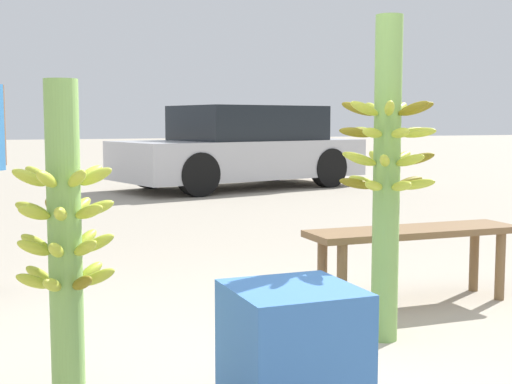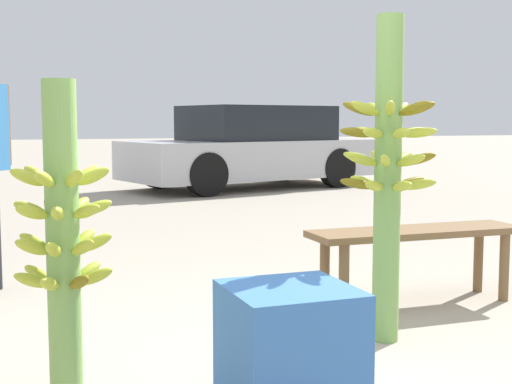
# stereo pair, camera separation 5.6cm
# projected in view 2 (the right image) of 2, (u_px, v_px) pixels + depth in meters

# --- Properties ---
(banana_stalk_left) EXTENTS (0.39, 0.39, 1.27)m
(banana_stalk_left) POSITION_uv_depth(u_px,v_px,m) (63.00, 241.00, 2.72)
(banana_stalk_left) COLOR #7AA851
(banana_stalk_left) RESTS_ON ground_plane
(banana_stalk_center) EXTENTS (0.49, 0.49, 1.63)m
(banana_stalk_center) POSITION_uv_depth(u_px,v_px,m) (388.00, 171.00, 3.54)
(banana_stalk_center) COLOR #7AA851
(banana_stalk_center) RESTS_ON ground_plane
(market_bench) EXTENTS (1.35, 0.37, 0.46)m
(market_bench) POSITION_uv_depth(u_px,v_px,m) (416.00, 241.00, 4.31)
(market_bench) COLOR brown
(market_bench) RESTS_ON ground_plane
(parked_car) EXTENTS (4.35, 2.64, 1.34)m
(parked_car) POSITION_uv_depth(u_px,v_px,m) (251.00, 148.00, 11.72)
(parked_car) COLOR #B7B7BC
(parked_car) RESTS_ON ground_plane
(produce_crate) EXTENTS (0.48, 0.48, 0.48)m
(produce_crate) POSITION_uv_depth(u_px,v_px,m) (290.00, 347.00, 2.76)
(produce_crate) COLOR #386BB2
(produce_crate) RESTS_ON ground_plane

